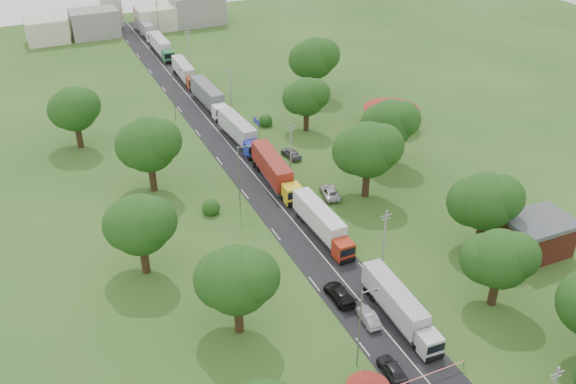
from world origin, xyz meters
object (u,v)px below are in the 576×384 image
truck_0 (399,306)px  car_lane_front (392,369)px  boom_barrier (417,379)px  car_lane_mid (368,317)px  info_sign (256,124)px

truck_0 → car_lane_front: size_ratio=3.20×
boom_barrier → truck_0: truck_0 is taller
car_lane_mid → boom_barrier: bearing=93.5°
boom_barrier → car_lane_mid: bearing=88.0°
truck_0 → car_lane_front: truck_0 is taller
truck_0 → car_lane_front: (-5.11, -6.88, -1.32)m
boom_barrier → car_lane_front: (-1.49, 2.32, -0.14)m
truck_0 → car_lane_mid: 3.71m
boom_barrier → car_lane_mid: car_lane_mid is taller
boom_barrier → car_lane_mid: 10.30m
boom_barrier → info_sign: (6.56, 60.00, 2.11)m
car_lane_front → car_lane_mid: 8.18m
truck_0 → info_sign: bearing=86.7°
info_sign → car_lane_mid: size_ratio=0.99×
boom_barrier → info_sign: 60.39m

